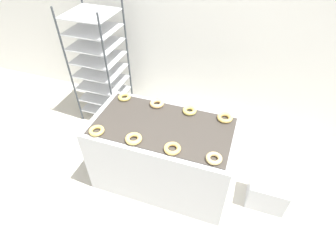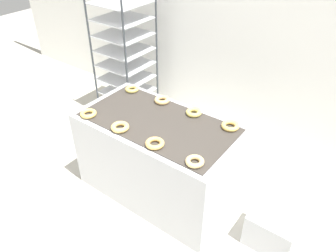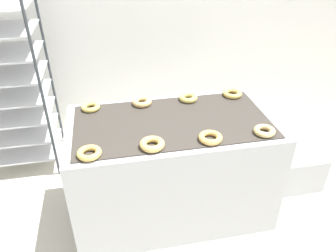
% 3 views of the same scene
% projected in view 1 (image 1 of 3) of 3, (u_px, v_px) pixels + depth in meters
% --- Properties ---
extents(ground_plane, '(14.00, 14.00, 0.00)m').
position_uv_depth(ground_plane, '(143.00, 226.00, 2.72)').
color(ground_plane, beige).
extents(wall_back, '(8.00, 0.05, 2.80)m').
position_uv_depth(wall_back, '(202.00, 19.00, 3.28)').
color(wall_back, white).
rests_on(wall_back, ground_plane).
extents(fryer_machine, '(1.49, 0.81, 0.85)m').
position_uv_depth(fryer_machine, '(164.00, 154.00, 2.89)').
color(fryer_machine, '#B7BABF').
rests_on(fryer_machine, ground_plane).
extents(baking_rack_cart, '(0.60, 0.60, 1.64)m').
position_uv_depth(baking_rack_cart, '(100.00, 64.00, 3.57)').
color(baking_rack_cart, '#33383D').
rests_on(baking_rack_cart, ground_plane).
extents(glaze_bin, '(0.40, 0.32, 0.33)m').
position_uv_depth(glaze_bin, '(267.00, 192.00, 2.83)').
color(glaze_bin, '#B7BABF').
rests_on(glaze_bin, ground_plane).
extents(donut_near_left, '(0.15, 0.15, 0.04)m').
position_uv_depth(donut_near_left, '(97.00, 131.00, 2.53)').
color(donut_near_left, '#E6BE5D').
rests_on(donut_near_left, fryer_machine).
extents(donut_near_midleft, '(0.16, 0.16, 0.04)m').
position_uv_depth(donut_near_midleft, '(134.00, 139.00, 2.44)').
color(donut_near_midleft, '#E2B763').
rests_on(donut_near_midleft, fryer_machine).
extents(donut_near_midright, '(0.16, 0.16, 0.04)m').
position_uv_depth(donut_near_midright, '(172.00, 148.00, 2.35)').
color(donut_near_midright, '#E4B15C').
rests_on(donut_near_midright, fryer_machine).
extents(donut_near_right, '(0.14, 0.14, 0.04)m').
position_uv_depth(donut_near_right, '(214.00, 158.00, 2.26)').
color(donut_near_right, tan).
rests_on(donut_near_right, fryer_machine).
extents(donut_far_left, '(0.14, 0.14, 0.04)m').
position_uv_depth(donut_far_left, '(124.00, 97.00, 2.94)').
color(donut_far_left, '#D8BF5D').
rests_on(donut_far_left, fryer_machine).
extents(donut_far_midleft, '(0.15, 0.15, 0.04)m').
position_uv_depth(donut_far_midleft, '(157.00, 104.00, 2.84)').
color(donut_far_midleft, '#E0B36E').
rests_on(donut_far_midleft, fryer_machine).
extents(donut_far_midright, '(0.15, 0.15, 0.04)m').
position_uv_depth(donut_far_midright, '(190.00, 111.00, 2.75)').
color(donut_far_midright, '#D4BF5E').
rests_on(donut_far_midright, fryer_machine).
extents(donut_far_right, '(0.16, 0.16, 0.04)m').
position_uv_depth(donut_far_right, '(225.00, 118.00, 2.67)').
color(donut_far_right, '#E5BC5D').
rests_on(donut_far_right, fryer_machine).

